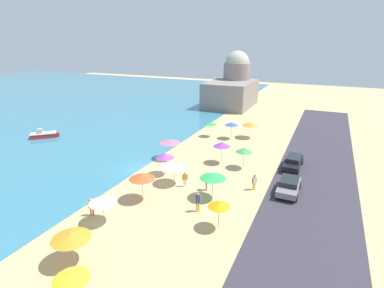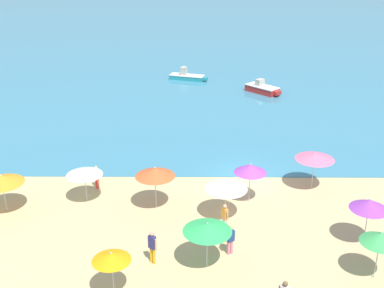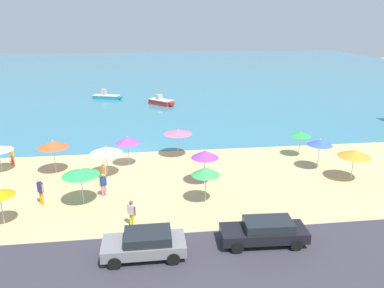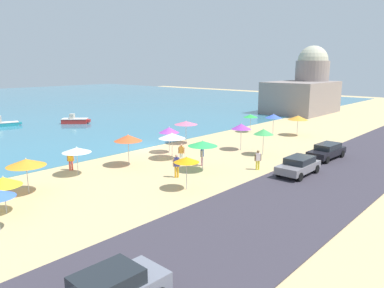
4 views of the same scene
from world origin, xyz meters
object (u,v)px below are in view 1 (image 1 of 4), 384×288
Objects in this scene: beach_umbrella_14 at (170,142)px; beach_umbrella_9 at (142,176)px; beach_umbrella_5 at (211,123)px; beach_umbrella_11 at (71,276)px; beach_umbrella_10 at (222,144)px; bather_0 at (198,201)px; beach_umbrella_3 at (102,200)px; beach_umbrella_7 at (232,124)px; bather_1 at (207,182)px; beach_umbrella_12 at (244,150)px; beach_umbrella_1 at (174,164)px; skiff_nearshore at (44,135)px; beach_umbrella_4 at (165,155)px; bather_3 at (254,181)px; beach_umbrella_0 at (219,205)px; parked_car_0 at (293,162)px; bather_4 at (91,206)px; bather_2 at (185,178)px; harbor_fortress at (233,87)px; beach_umbrella_2 at (250,124)px; parked_car_1 at (289,185)px; beach_umbrella_8 at (71,235)px; beach_umbrella_13 at (213,176)px.

beach_umbrella_9 is at bearing -165.54° from beach_umbrella_14.
beach_umbrella_11 is (-31.40, -4.12, -0.14)m from beach_umbrella_5.
beach_umbrella_10 is 11.11m from bather_0.
beach_umbrella_7 is at bearing -6.02° from beach_umbrella_3.
beach_umbrella_10 is 7.26m from bather_1.
beach_umbrella_14 is at bearing 102.52° from beach_umbrella_10.
beach_umbrella_1 is at bearing 141.81° from beach_umbrella_12.
skiff_nearshore is (9.06, 28.95, -0.54)m from bather_0.
beach_umbrella_4 is 5.66m from beach_umbrella_9.
beach_umbrella_11 is at bearing 161.39° from bather_3.
beach_umbrella_10 reaches higher than beach_umbrella_1.
bather_1 is (5.38, 3.17, -1.17)m from beach_umbrella_0.
beach_umbrella_14 is 1.53× the size of bather_1.
beach_umbrella_14 is 14.45m from parked_car_0.
beach_umbrella_0 reaches higher than bather_4.
beach_umbrella_4 is 0.99× the size of beach_umbrella_7.
beach_umbrella_11 is 1.38× the size of bather_3.
beach_umbrella_1 reaches higher than bather_2.
bather_1 is 0.12× the size of harbor_fortress.
beach_umbrella_12 is 0.55× the size of parked_car_0.
harbor_fortress is at bearing 9.80° from beach_umbrella_5.
beach_umbrella_3 is 0.97× the size of beach_umbrella_5.
beach_umbrella_2 is 16.66m from bather_3.
beach_umbrella_5 is at bearing 44.25° from parked_car_1.
bather_1 is (-7.05, -0.96, -1.44)m from beach_umbrella_10.
beach_umbrella_7 reaches higher than parked_car_0.
beach_umbrella_9 is (4.30, -0.81, 0.40)m from beach_umbrella_3.
beach_umbrella_10 reaches higher than beach_umbrella_2.
beach_umbrella_12 is at bearing 26.76° from bather_3.
beach_umbrella_7 is at bearing 9.46° from bather_1.
beach_umbrella_1 is at bearing 6.83° from beach_umbrella_11.
parked_car_0 is at bearing -26.74° from beach_umbrella_8.
bather_2 is 0.12× the size of harbor_fortress.
beach_umbrella_9 reaches higher than beach_umbrella_2.
beach_umbrella_12 is at bearing 54.35° from parked_car_1.
bather_0 is (-2.65, 0.29, -1.22)m from beach_umbrella_13.
bather_0 is at bearing 149.85° from bather_3.
bather_4 is (-7.87, 4.73, 0.01)m from bather_2.
skiff_nearshore is at bearing 86.01° from parked_car_1.
beach_umbrella_3 reaches higher than bather_0.
beach_umbrella_12 reaches higher than beach_umbrella_0.
parked_car_1 is (6.82, -11.84, -1.57)m from beach_umbrella_9.
bather_3 is 0.35× the size of parked_car_0.
bather_1 is (0.04, -3.48, -1.19)m from beach_umbrella_1.
beach_umbrella_0 is 0.95× the size of beach_umbrella_2.
beach_umbrella_7 is at bearing -84.26° from beach_umbrella_5.
beach_umbrella_0 is 1.47× the size of bather_4.
beach_umbrella_12 reaches higher than beach_umbrella_1.
beach_umbrella_9 is at bearing 80.56° from beach_umbrella_0.
beach_umbrella_11 is 1.24× the size of bather_0.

